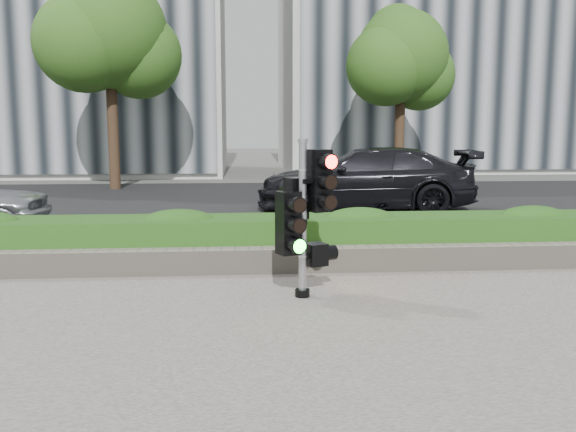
# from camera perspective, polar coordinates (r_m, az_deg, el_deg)

# --- Properties ---
(ground) EXTENTS (120.00, 120.00, 0.00)m
(ground) POSITION_cam_1_polar(r_m,az_deg,el_deg) (6.72, -1.82, -9.22)
(ground) COLOR #51514C
(ground) RESTS_ON ground
(sidewalk) EXTENTS (16.00, 11.00, 0.03)m
(sidewalk) POSITION_cam_1_polar(r_m,az_deg,el_deg) (4.39, -0.18, -18.75)
(sidewalk) COLOR #9E9389
(sidewalk) RESTS_ON ground
(road) EXTENTS (60.00, 13.00, 0.02)m
(road) POSITION_cam_1_polar(r_m,az_deg,el_deg) (16.53, -3.47, 1.15)
(road) COLOR black
(road) RESTS_ON ground
(curb) EXTENTS (60.00, 0.25, 0.12)m
(curb) POSITION_cam_1_polar(r_m,az_deg,el_deg) (9.76, -2.70, -3.39)
(curb) COLOR gray
(curb) RESTS_ON ground
(stone_wall) EXTENTS (12.00, 0.32, 0.34)m
(stone_wall) POSITION_cam_1_polar(r_m,az_deg,el_deg) (8.51, -2.43, -4.13)
(stone_wall) COLOR gray
(stone_wall) RESTS_ON sidewalk
(hedge) EXTENTS (12.00, 1.00, 0.68)m
(hedge) POSITION_cam_1_polar(r_m,az_deg,el_deg) (9.11, -2.59, -2.23)
(hedge) COLOR #478F2C
(hedge) RESTS_ON sidewalk
(building_left) EXTENTS (16.00, 9.00, 15.00)m
(building_left) POSITION_cam_1_polar(r_m,az_deg,el_deg) (31.16, -21.75, 17.69)
(building_left) COLOR #B7B7B2
(building_left) RESTS_ON ground
(building_right) EXTENTS (18.00, 10.00, 12.00)m
(building_right) POSITION_cam_1_polar(r_m,az_deg,el_deg) (33.62, 15.66, 14.62)
(building_right) COLOR #B7B7B2
(building_right) RESTS_ON ground
(tree_left) EXTENTS (4.61, 4.03, 7.34)m
(tree_left) POSITION_cam_1_polar(r_m,az_deg,el_deg) (21.61, -16.39, 15.86)
(tree_left) COLOR black
(tree_left) RESTS_ON ground
(tree_right) EXTENTS (4.10, 3.58, 6.53)m
(tree_right) POSITION_cam_1_polar(r_m,az_deg,el_deg) (22.85, 10.48, 14.18)
(tree_right) COLOR black
(tree_right) RESTS_ON ground
(traffic_signal) EXTENTS (0.68, 0.61, 1.87)m
(traffic_signal) POSITION_cam_1_polar(r_m,az_deg,el_deg) (7.14, 1.45, 0.54)
(traffic_signal) COLOR black
(traffic_signal) RESTS_ON sidewalk
(car_dark) EXTENTS (5.60, 2.96, 1.55)m
(car_dark) POSITION_cam_1_polar(r_m,az_deg,el_deg) (15.20, 7.23, 3.46)
(car_dark) COLOR black
(car_dark) RESTS_ON road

